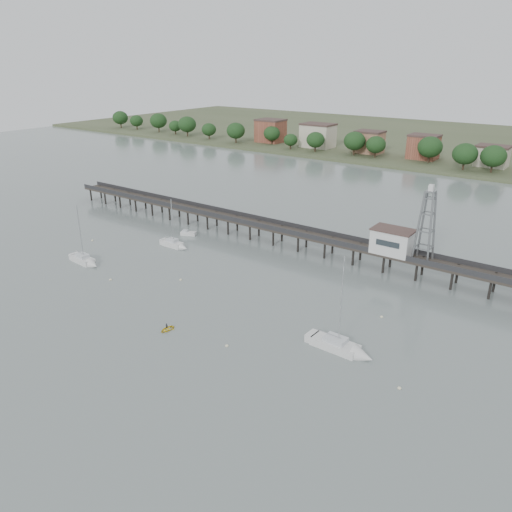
# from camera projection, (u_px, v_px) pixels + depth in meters

# --- Properties ---
(ground_plane) EXTENTS (500.00, 500.00, 0.00)m
(ground_plane) POSITION_uv_depth(u_px,v_px,m) (73.00, 360.00, 74.26)
(ground_plane) COLOR slate
(ground_plane) RESTS_ON ground
(pier) EXTENTS (150.00, 5.00, 5.50)m
(pier) POSITION_uv_depth(u_px,v_px,m) (290.00, 231.00, 117.97)
(pier) COLOR #2D2823
(pier) RESTS_ON ground
(pier_building) EXTENTS (8.40, 5.40, 5.30)m
(pier_building) POSITION_uv_depth(u_px,v_px,m) (392.00, 241.00, 103.25)
(pier_building) COLOR silver
(pier_building) RESTS_ON ground
(lattice_tower) EXTENTS (3.20, 3.20, 15.50)m
(lattice_tower) POSITION_uv_depth(u_px,v_px,m) (426.00, 226.00, 98.06)
(lattice_tower) COLOR slate
(lattice_tower) RESTS_ON ground
(sailboat_d) EXTENTS (10.22, 3.33, 16.53)m
(sailboat_d) POSITION_uv_depth(u_px,v_px,m) (346.00, 349.00, 75.98)
(sailboat_d) COLOR silver
(sailboat_d) RESTS_ON ground
(sailboat_a) EXTENTS (8.62, 3.10, 13.95)m
(sailboat_a) POSITION_uv_depth(u_px,v_px,m) (86.00, 261.00, 108.75)
(sailboat_a) COLOR silver
(sailboat_a) RESTS_ON ground
(sailboat_b) EXTENTS (7.42, 2.21, 12.31)m
(sailboat_b) POSITION_uv_depth(u_px,v_px,m) (176.00, 245.00, 118.31)
(sailboat_b) COLOR silver
(sailboat_b) RESTS_ON ground
(white_tender) EXTENTS (4.16, 2.97, 1.49)m
(white_tender) POSITION_uv_depth(u_px,v_px,m) (188.00, 233.00, 126.73)
(white_tender) COLOR silver
(white_tender) RESTS_ON ground
(yellow_dinghy) EXTENTS (1.88, 0.66, 2.59)m
(yellow_dinghy) POSITION_uv_depth(u_px,v_px,m) (167.00, 330.00, 82.57)
(yellow_dinghy) COLOR yellow
(yellow_dinghy) RESTS_ON ground
(dinghy_occupant) EXTENTS (0.76, 1.09, 0.25)m
(dinghy_occupant) POSITION_uv_depth(u_px,v_px,m) (167.00, 330.00, 82.57)
(dinghy_occupant) COLOR black
(dinghy_occupant) RESTS_ON ground
(mooring_buoys) EXTENTS (83.92, 23.67, 0.39)m
(mooring_buoys) POSITION_uv_depth(u_px,v_px,m) (213.00, 299.00, 92.95)
(mooring_buoys) COLOR beige
(mooring_buoys) RESTS_ON ground
(far_shore) EXTENTS (500.00, 170.00, 10.40)m
(far_shore) POSITION_uv_depth(u_px,v_px,m) (479.00, 145.00, 253.83)
(far_shore) COLOR #475133
(far_shore) RESTS_ON ground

